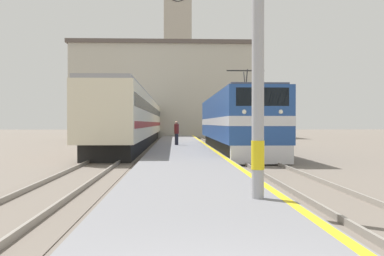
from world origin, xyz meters
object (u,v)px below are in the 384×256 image
Objects in this scene: locomotive_train at (234,122)px; person_on_platform at (177,132)px; passenger_train at (142,120)px; clock_tower at (178,38)px.

locomotive_train is 10.95× the size of person_on_platform.
clock_tower is (3.79, 27.63, 13.62)m from passenger_train.
passenger_train is 1.72× the size of clock_tower.
clock_tower is (0.38, 41.10, 14.60)m from person_on_platform.
locomotive_train is at bearing -43.75° from person_on_platform.
clock_tower reaches higher than person_on_platform.
person_on_platform is 43.62m from clock_tower.
person_on_platform is (-3.66, 3.50, -0.70)m from locomotive_train.
locomotive_train is at bearing -67.38° from passenger_train.
clock_tower reaches higher than locomotive_train.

